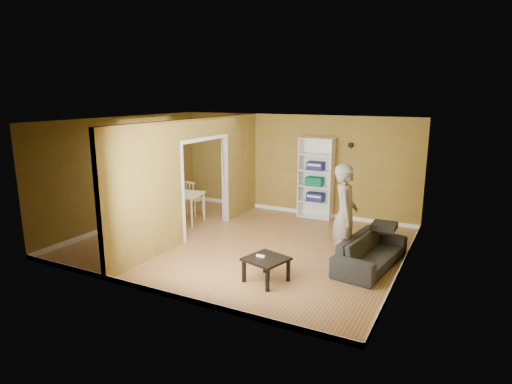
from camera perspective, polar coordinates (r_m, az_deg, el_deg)
room_shell at (r=8.87m, az=-1.74°, el=1.14°), size 6.50×6.50×6.50m
partition at (r=9.50m, az=-8.08°, el=1.81°), size 0.22×5.50×2.60m
wall_speaker at (r=10.69m, az=12.50°, el=6.12°), size 0.10×0.10×0.10m
sofa at (r=8.18m, az=15.11°, el=-7.11°), size 2.05×1.10×0.74m
person at (r=7.96m, az=11.85°, el=-1.89°), size 0.94×0.82×2.23m
bookshelf at (r=10.98m, az=8.12°, el=1.86°), size 0.87×0.38×2.06m
paper_box_navy_a at (r=11.03m, az=7.94°, el=-0.66°), size 0.42×0.28×0.22m
paper_box_teal at (r=10.96m, az=7.80°, el=1.41°), size 0.43×0.28×0.22m
paper_box_navy_b at (r=10.88m, az=7.94°, el=3.46°), size 0.41×0.27×0.21m
coffee_table at (r=7.29m, az=1.37°, el=-9.25°), size 0.64×0.64×0.43m
game_controller at (r=7.30m, az=0.61°, el=-8.52°), size 0.15×0.04×0.03m
dining_table at (r=10.74m, az=-10.36°, el=-0.53°), size 1.17×0.78×0.73m
chair_left at (r=11.16m, az=-13.47°, el=-0.83°), size 0.63×0.63×1.05m
chair_near at (r=10.25m, az=-12.50°, el=-2.15°), size 0.60×0.60×1.00m
chair_far at (r=11.28m, az=-8.20°, el=-0.78°), size 0.48×0.48×0.93m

